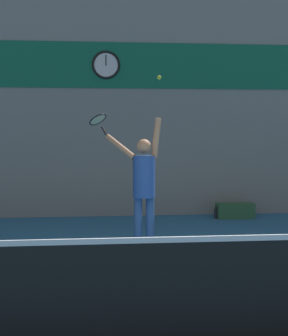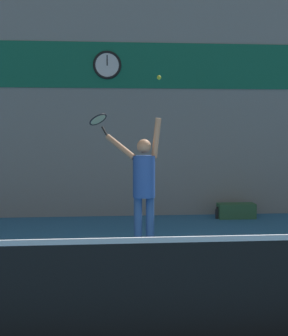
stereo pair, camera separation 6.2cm
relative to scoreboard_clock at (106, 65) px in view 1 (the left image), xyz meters
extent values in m
plane|color=teal|center=(0.59, -4.97, -3.24)|extent=(18.00, 18.00, 0.00)
cube|color=gray|center=(0.59, 0.08, -0.74)|extent=(18.00, 0.10, 5.00)
cube|color=#146B4C|center=(0.59, 0.02, 0.00)|extent=(7.66, 0.02, 0.96)
cylinder|color=white|center=(0.00, 0.00, 0.00)|extent=(0.55, 0.02, 0.55)
torus|color=black|center=(0.00, 0.00, 0.00)|extent=(0.60, 0.05, 0.60)
cube|color=black|center=(0.00, -0.01, 0.10)|extent=(0.02, 0.01, 0.22)
cube|color=black|center=(0.59, -6.08, -2.78)|extent=(6.94, 0.01, 0.91)
cube|color=white|center=(0.59, -6.08, -2.31)|extent=(6.94, 0.02, 0.05)
cylinder|color=#2D4C7F|center=(0.44, -2.84, -2.82)|extent=(0.13, 0.13, 0.83)
cylinder|color=#2D4C7F|center=(0.64, -2.84, -2.82)|extent=(0.13, 0.13, 0.83)
cylinder|color=#26478C|center=(0.54, -2.84, -2.08)|extent=(0.35, 0.35, 0.65)
sphere|color=tan|center=(0.54, -2.84, -1.61)|extent=(0.22, 0.22, 0.22)
cylinder|color=tan|center=(0.73, -2.86, -1.49)|extent=(0.19, 0.18, 0.62)
cylinder|color=tan|center=(0.18, -2.67, -1.63)|extent=(0.50, 0.43, 0.40)
cylinder|color=black|center=(-0.06, -2.47, -1.39)|extent=(0.13, 0.11, 0.17)
torus|color=black|center=(-0.17, -2.38, -1.19)|extent=(0.40, 0.41, 0.20)
cylinder|color=beige|center=(-0.17, -2.38, -1.19)|extent=(0.34, 0.34, 0.16)
sphere|color=#CCDB2D|center=(0.76, -2.91, -0.57)|extent=(0.07, 0.07, 0.07)
cylinder|color=#262628|center=(2.30, -0.45, -3.13)|extent=(0.09, 0.09, 0.21)
cylinder|color=black|center=(2.30, -0.45, -3.01)|extent=(0.05, 0.05, 0.04)
cube|color=#33663F|center=(2.71, -0.44, -3.08)|extent=(0.79, 0.32, 0.32)
camera|label=1|loc=(-0.14, -10.04, -1.35)|focal=50.00mm
camera|label=2|loc=(-0.07, -10.04, -1.35)|focal=50.00mm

